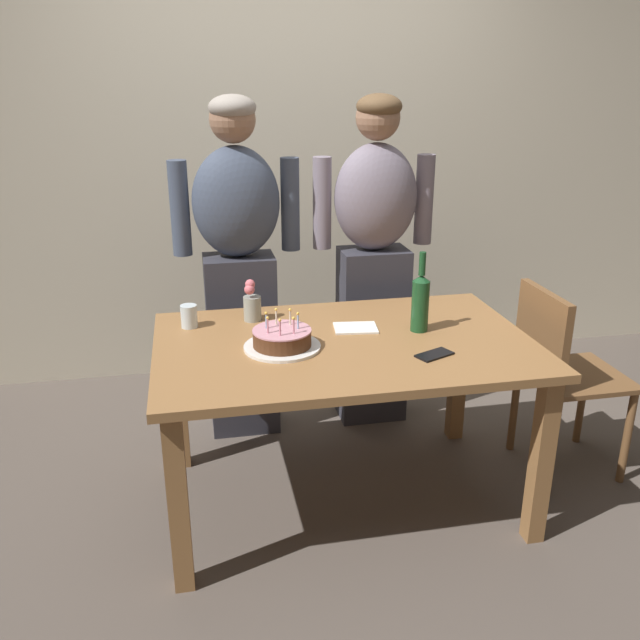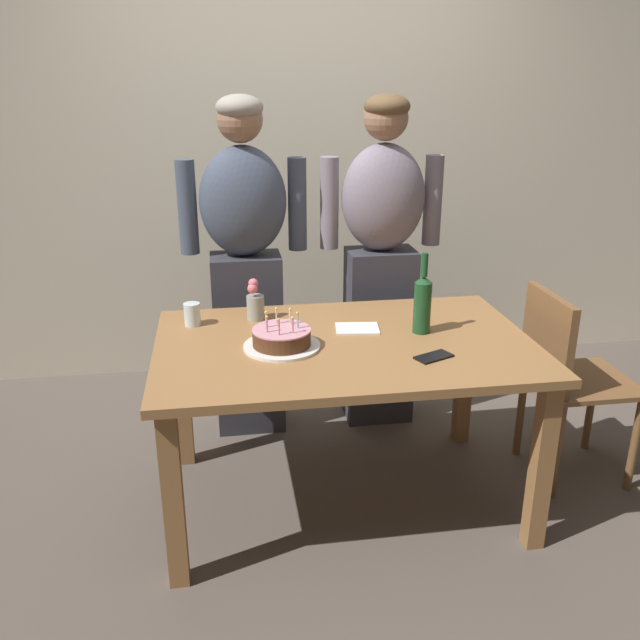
{
  "view_description": "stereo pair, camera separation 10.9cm",
  "coord_description": "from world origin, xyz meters",
  "views": [
    {
      "loc": [
        -0.58,
        -2.4,
        1.74
      ],
      "look_at": [
        -0.1,
        -0.01,
        0.84
      ],
      "focal_mm": 37.39,
      "sensor_mm": 36.0,
      "label": 1
    },
    {
      "loc": [
        -0.47,
        -2.42,
        1.74
      ],
      "look_at": [
        -0.1,
        -0.01,
        0.84
      ],
      "focal_mm": 37.39,
      "sensor_mm": 36.0,
      "label": 2
    }
  ],
  "objects": [
    {
      "name": "ground_plane",
      "position": [
        0.0,
        0.0,
        0.0
      ],
      "size": [
        10.0,
        10.0,
        0.0
      ],
      "primitive_type": "plane",
      "color": "#564C44"
    },
    {
      "name": "back_wall",
      "position": [
        0.0,
        1.55,
        1.3
      ],
      "size": [
        5.2,
        0.1,
        2.6
      ],
      "primitive_type": "cube",
      "color": "beige",
      "rests_on": "ground_plane"
    },
    {
      "name": "dining_table",
      "position": [
        0.0,
        0.0,
        0.64
      ],
      "size": [
        1.5,
        0.96,
        0.74
      ],
      "color": "olive",
      "rests_on": "ground_plane"
    },
    {
      "name": "birthday_cake",
      "position": [
        -0.25,
        -0.03,
        0.78
      ],
      "size": [
        0.3,
        0.3,
        0.15
      ],
      "color": "white",
      "rests_on": "dining_table"
    },
    {
      "name": "water_glass_near",
      "position": [
        -0.6,
        0.28,
        0.79
      ],
      "size": [
        0.07,
        0.07,
        0.1
      ],
      "primitive_type": "cylinder",
      "color": "silver",
      "rests_on": "dining_table"
    },
    {
      "name": "wine_bottle",
      "position": [
        0.33,
        0.05,
        0.87
      ],
      "size": [
        0.07,
        0.07,
        0.33
      ],
      "color": "#194723",
      "rests_on": "dining_table"
    },
    {
      "name": "cell_phone",
      "position": [
        0.3,
        -0.21,
        0.74
      ],
      "size": [
        0.16,
        0.12,
        0.01
      ],
      "primitive_type": "cube",
      "rotation": [
        0.0,
        0.0,
        0.42
      ],
      "color": "black",
      "rests_on": "dining_table"
    },
    {
      "name": "napkin_stack",
      "position": [
        0.08,
        0.12,
        0.74
      ],
      "size": [
        0.19,
        0.15,
        0.01
      ],
      "primitive_type": "cube",
      "rotation": [
        0.0,
        0.0,
        -0.12
      ],
      "color": "white",
      "rests_on": "dining_table"
    },
    {
      "name": "flower_vase",
      "position": [
        -0.34,
        0.31,
        0.81
      ],
      "size": [
        0.08,
        0.08,
        0.18
      ],
      "color": "#999E93",
      "rests_on": "dining_table"
    },
    {
      "name": "person_man_bearded",
      "position": [
        -0.35,
        0.73,
        0.87
      ],
      "size": [
        0.61,
        0.27,
        1.66
      ],
      "rotation": [
        0.0,
        0.0,
        3.14
      ],
      "color": "#33333D",
      "rests_on": "ground_plane"
    },
    {
      "name": "person_woman_cardigan",
      "position": [
        0.32,
        0.73,
        0.87
      ],
      "size": [
        0.61,
        0.27,
        1.66
      ],
      "rotation": [
        0.0,
        0.0,
        3.14
      ],
      "color": "#33333D",
      "rests_on": "ground_plane"
    },
    {
      "name": "dining_chair",
      "position": [
        1.0,
        0.06,
        0.52
      ],
      "size": [
        0.42,
        0.42,
        0.87
      ],
      "rotation": [
        0.0,
        0.0,
        1.57
      ],
      "color": "brown",
      "rests_on": "ground_plane"
    }
  ]
}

